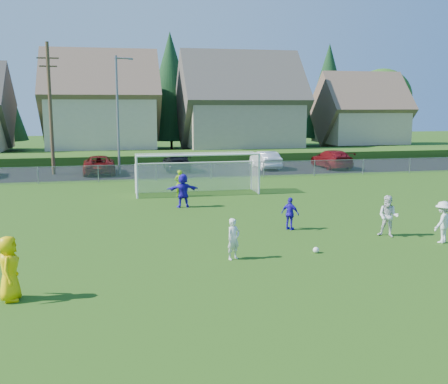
{
  "coord_description": "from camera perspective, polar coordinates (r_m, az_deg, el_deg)",
  "views": [
    {
      "loc": [
        -4.92,
        -15.21,
        5.39
      ],
      "look_at": [
        0.0,
        8.0,
        1.4
      ],
      "focal_mm": 42.0,
      "sensor_mm": 36.0,
      "label": 1
    }
  ],
  "objects": [
    {
      "name": "soccer_ball",
      "position": [
        19.6,
        9.98,
        -6.24
      ],
      "size": [
        0.22,
        0.22,
        0.22
      ],
      "primitive_type": "sphere",
      "color": "white",
      "rests_on": "ground"
    },
    {
      "name": "car_g",
      "position": [
        45.74,
        11.65,
        3.55
      ],
      "size": [
        2.16,
        5.28,
        1.53
      ],
      "primitive_type": "imported",
      "rotation": [
        0.0,
        0.0,
        3.14
      ],
      "color": "maroon",
      "rests_on": "ground"
    },
    {
      "name": "referee",
      "position": [
        15.73,
        -22.36,
        -7.71
      ],
      "size": [
        0.6,
        0.91,
        1.84
      ],
      "primitive_type": "imported",
      "rotation": [
        0.0,
        0.0,
        1.55
      ],
      "color": "yellow",
      "rests_on": "ground"
    },
    {
      "name": "car_d",
      "position": [
        43.15,
        -5.18,
        3.29
      ],
      "size": [
        2.07,
        4.96,
        1.43
      ],
      "primitive_type": "imported",
      "rotation": [
        0.0,
        0.0,
        3.13
      ],
      "color": "black",
      "rests_on": "ground"
    },
    {
      "name": "soccer_goal",
      "position": [
        31.87,
        -3.01,
        2.75
      ],
      "size": [
        7.42,
        1.9,
        2.5
      ],
      "color": "white",
      "rests_on": "ground"
    },
    {
      "name": "streetlight",
      "position": [
        41.22,
        -11.44,
        8.59
      ],
      "size": [
        1.38,
        0.18,
        9.0
      ],
      "color": "slate",
      "rests_on": "ground"
    },
    {
      "name": "chainlink_fence",
      "position": [
        37.84,
        -4.4,
        2.29
      ],
      "size": [
        52.06,
        0.06,
        1.2
      ],
      "color": "gray",
      "rests_on": "ground"
    },
    {
      "name": "player_blue_a",
      "position": [
        22.84,
        7.22,
        -2.36
      ],
      "size": [
        0.82,
        0.84,
        1.42
      ],
      "primitive_type": "imported",
      "rotation": [
        0.0,
        0.0,
        2.33
      ],
      "color": "#2814BF",
      "rests_on": "ground"
    },
    {
      "name": "car_f",
      "position": [
        44.49,
        4.52,
        3.51
      ],
      "size": [
        1.66,
        4.48,
        1.47
      ],
      "primitive_type": "imported",
      "rotation": [
        0.0,
        0.0,
        3.17
      ],
      "color": "silver",
      "rests_on": "ground"
    },
    {
      "name": "tree_row",
      "position": [
        64.25,
        -6.76,
        10.83
      ],
      "size": [
        65.98,
        12.36,
        13.8
      ],
      "color": "#382616",
      "rests_on": "ground"
    },
    {
      "name": "player_blue_b",
      "position": [
        27.66,
        -4.48,
        0.16
      ],
      "size": [
        1.67,
        0.54,
        1.79
      ],
      "primitive_type": "imported",
      "rotation": [
        0.0,
        0.0,
        3.14
      ],
      "color": "#2814BF",
      "rests_on": "ground"
    },
    {
      "name": "grass_embankment",
      "position": [
        50.7,
        -6.35,
        3.84
      ],
      "size": [
        70.0,
        6.0,
        0.8
      ],
      "primitive_type": "cube",
      "color": "#1E420F",
      "rests_on": "ground"
    },
    {
      "name": "utility_pole",
      "position": [
        42.46,
        -18.38,
        8.74
      ],
      "size": [
        1.6,
        0.26,
        10.0
      ],
      "color": "#473321",
      "rests_on": "ground"
    },
    {
      "name": "player_white_c",
      "position": [
        22.27,
        22.69,
        -3.03
      ],
      "size": [
        1.23,
        1.08,
        1.65
      ],
      "primitive_type": "imported",
      "rotation": [
        0.0,
        0.0,
        3.68
      ],
      "color": "silver",
      "rests_on": "ground"
    },
    {
      "name": "asphalt_lot",
      "position": [
        43.33,
        -5.36,
        2.36
      ],
      "size": [
        60.0,
        60.0,
        0.0
      ],
      "primitive_type": "plane",
      "color": "black",
      "rests_on": "ground"
    },
    {
      "name": "houses_row",
      "position": [
        58.12,
        -5.25,
        11.42
      ],
      "size": [
        53.9,
        11.45,
        13.27
      ],
      "color": "tan",
      "rests_on": "ground"
    },
    {
      "name": "goalkeeper",
      "position": [
        31.01,
        -4.88,
        0.96
      ],
      "size": [
        0.62,
        0.45,
        1.56
      ],
      "primitive_type": "imported",
      "rotation": [
        0.0,
        0.0,
        3.29
      ],
      "color": "#AFE21A",
      "rests_on": "ground"
    },
    {
      "name": "player_white_b",
      "position": [
        22.49,
        17.44,
        -2.54
      ],
      "size": [
        1.05,
        1.04,
        1.71
      ],
      "primitive_type": "imported",
      "rotation": [
        0.0,
        0.0,
        -0.73
      ],
      "color": "silver",
      "rests_on": "ground"
    },
    {
      "name": "player_white_a",
      "position": [
        18.4,
        1.04,
        -5.13
      ],
      "size": [
        0.64,
        0.57,
        1.46
      ],
      "primitive_type": "imported",
      "rotation": [
        0.0,
        0.0,
        0.51
      ],
      "color": "silver",
      "rests_on": "ground"
    },
    {
      "name": "ground",
      "position": [
        16.87,
        5.71,
        -9.13
      ],
      "size": [
        160.0,
        160.0,
        0.0
      ],
      "primitive_type": "plane",
      "color": "#193D0C",
      "rests_on": "ground"
    },
    {
      "name": "car_c",
      "position": [
        42.22,
        -13.44,
        2.93
      ],
      "size": [
        2.49,
        5.21,
        1.43
      ],
      "primitive_type": "imported",
      "rotation": [
        0.0,
        0.0,
        3.16
      ],
      "color": "#5B0B0A",
      "rests_on": "ground"
    }
  ]
}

